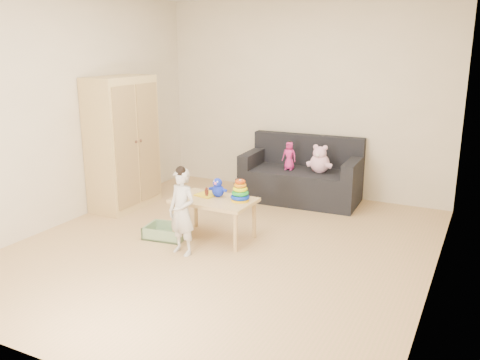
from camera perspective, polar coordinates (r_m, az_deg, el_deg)
The scene contains 13 objects.
room at distance 4.92m, azimuth -1.85°, elevation 6.72°, with size 4.50×4.50×4.50m.
wardrobe at distance 6.48m, azimuth -13.04°, elevation 4.05°, with size 0.45×0.91×1.63m, color #D5B775.
sofa at distance 6.72m, azimuth 6.81°, elevation -0.58°, with size 1.50×0.75×0.42m, color black.
play_table at distance 5.39m, azimuth -2.91°, elevation -4.36°, with size 0.84×0.53×0.44m, color #D6B775.
storage_bin at distance 5.52m, azimuth -8.24°, elevation -5.74°, with size 0.44×0.33×0.13m, color gray, non-canonical shape.
toddler at distance 4.97m, azimuth -6.52°, elevation -3.70°, with size 0.31×0.21×0.84m, color beige.
pink_bear at distance 6.51m, azimuth 8.96°, elevation 2.13°, with size 0.27×0.23×0.30m, color #FFBBDB, non-canonical shape.
doll at distance 6.61m, azimuth 5.55°, elevation 2.69°, with size 0.18×0.12×0.36m, color #D72881.
ring_stacker at distance 5.22m, azimuth 0.02°, elevation -1.41°, with size 0.20×0.20×0.23m.
brown_bottle at distance 5.32m, azimuth -0.35°, elevation -1.12°, with size 0.07×0.07×0.21m.
blue_plush at distance 5.37m, azimuth -2.49°, elevation -0.80°, with size 0.17×0.14×0.21m, color #182ED9, non-canonical shape.
wooden_figure at distance 5.37m, azimuth -3.77°, elevation -1.37°, with size 0.04×0.04×0.11m, color maroon, non-canonical shape.
yellow_book at distance 5.45m, azimuth -3.71°, elevation -1.64°, with size 0.20×0.20×0.02m, color yellow.
Camera 1 is at (2.33, -4.27, 2.02)m, focal length 38.00 mm.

